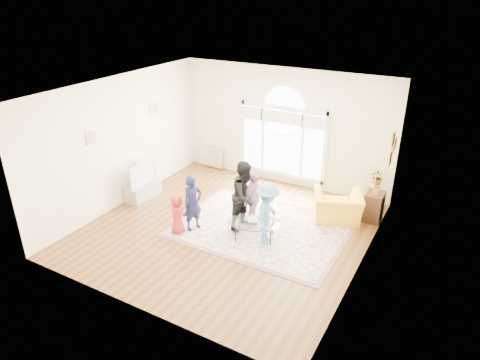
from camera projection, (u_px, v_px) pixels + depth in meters
The scene contains 18 objects.
ground at pixel (227, 229), 9.79m from camera, with size 6.00×6.00×0.00m, color #542D13.
room_shell at pixel (281, 130), 11.37m from camera, with size 6.00×6.00×6.00m.
area_rug at pixel (261, 228), 9.80m from camera, with size 3.60×2.60×0.02m, color #F2E2BF.
rug_border at pixel (261, 229), 9.80m from camera, with size 3.80×2.80×0.01m, color #8A565B.
tv_console at pixel (143, 190), 11.16m from camera, with size 0.45×1.00×0.42m, color #97999F.
television at pixel (141, 173), 10.94m from camera, with size 0.17×1.01×0.58m.
coffee_table at pixel (254, 223), 9.26m from camera, with size 1.38×1.12×0.54m.
armchair at pixel (338, 207), 10.04m from camera, with size 1.08×0.94×0.70m, color yellow.
side_cabinet at pixel (374, 206), 10.05m from camera, with size 0.40×0.50×0.70m, color black.
floor_lamp at pixel (377, 169), 9.74m from camera, with size 0.29×0.29×1.51m.
plant_pedestal at pixel (375, 197), 10.48m from camera, with size 0.20×0.20×0.70m, color white.
potted_plant at pixel (378, 177), 10.25m from camera, with size 0.36×0.31×0.40m, color #33722D.
leaning_picture at pixel (212, 167), 13.09m from camera, with size 0.80×0.05×0.62m, color tan.
child_red at pixel (177, 214), 9.46m from camera, with size 0.45×0.29×0.93m, color #B32428.
child_navy at pixel (193, 203), 9.52m from camera, with size 0.47×0.31×1.28m, color #12173A.
child_black at pixel (245, 196), 9.51m from camera, with size 0.79×0.61×1.62m, color black.
child_pink at pixel (253, 198), 9.75m from camera, with size 0.75×0.31×1.27m, color #CC8DA6.
child_blue at pixel (268, 214), 8.99m from camera, with size 0.89×0.51×1.38m, color #518CC9.
Camera 1 is at (4.37, -7.20, 5.12)m, focal length 32.00 mm.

